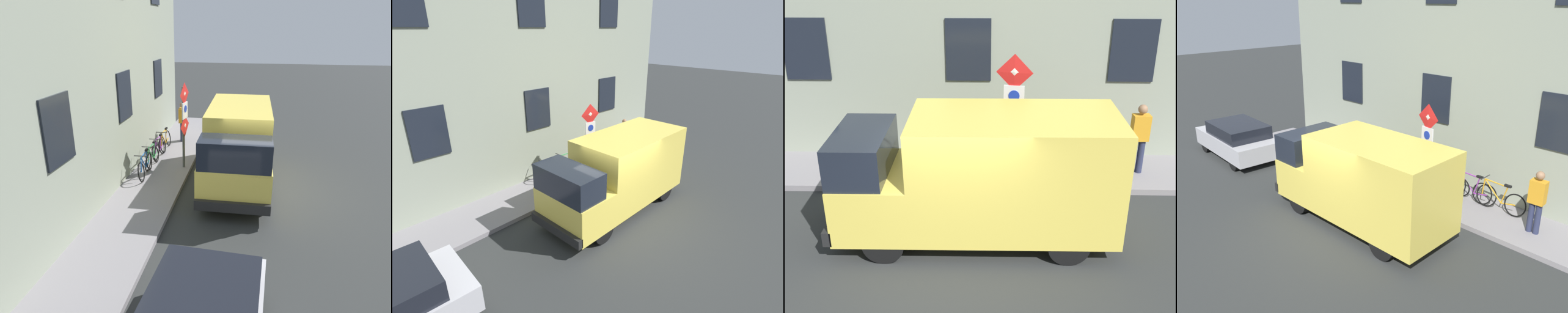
{
  "view_description": "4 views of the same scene",
  "coord_description": "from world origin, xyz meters",
  "views": [
    {
      "loc": [
        0.4,
        10.51,
        4.97
      ],
      "look_at": [
        2.11,
        0.47,
        1.15
      ],
      "focal_mm": 32.25,
      "sensor_mm": 36.0,
      "label": 1
    },
    {
      "loc": [
        -4.82,
        6.84,
        5.71
      ],
      "look_at": [
        2.35,
        -0.52,
        1.41
      ],
      "focal_mm": 28.33,
      "sensor_mm": 36.0,
      "label": 2
    },
    {
      "loc": [
        -7.49,
        -0.59,
        5.51
      ],
      "look_at": [
        2.1,
        -0.34,
        1.14
      ],
      "focal_mm": 45.68,
      "sensor_mm": 36.0,
      "label": 3
    },
    {
      "loc": [
        -6.26,
        -7.92,
        5.9
      ],
      "look_at": [
        2.0,
        0.39,
        1.45
      ],
      "focal_mm": 38.58,
      "sensor_mm": 36.0,
      "label": 4
    }
  ],
  "objects": [
    {
      "name": "sign_post_stacked",
      "position": [
        2.75,
        -1.05,
        2.0
      ],
      "size": [
        0.19,
        0.56,
        2.92
      ],
      "color": "#474C47",
      "rests_on": "sidewalk_slab"
    },
    {
      "name": "bicycle_blue",
      "position": [
        3.94,
        -0.09,
        0.51
      ],
      "size": [
        0.46,
        1.72,
        0.89
      ],
      "rotation": [
        0.0,
        0.0,
        1.62
      ],
      "color": "black",
      "rests_on": "sidewalk_slab"
    },
    {
      "name": "ground_plane",
      "position": [
        0.0,
        0.0,
        0.0
      ],
      "size": [
        80.0,
        80.0,
        0.0
      ],
      "primitive_type": "plane",
      "color": "#2C2E2D"
    },
    {
      "name": "pedestrian",
      "position": [
        3.47,
        -4.07,
        1.07
      ],
      "size": [
        0.28,
        0.41,
        1.72
      ],
      "rotation": [
        0.0,
        0.0,
        3.18
      ],
      "color": "#262B47",
      "rests_on": "sidewalk_slab"
    },
    {
      "name": "bicycle_purple",
      "position": [
        3.94,
        -1.88,
        0.51
      ],
      "size": [
        0.46,
        1.71,
        0.89
      ],
      "rotation": [
        0.0,
        0.0,
        1.56
      ],
      "color": "black",
      "rests_on": "sidewalk_slab"
    },
    {
      "name": "sidewalk_slab",
      "position": [
        3.52,
        0.0,
        0.07
      ],
      "size": [
        1.94,
        16.4,
        0.14
      ],
      "primitive_type": "cube",
      "color": "gray",
      "rests_on": "ground_plane"
    },
    {
      "name": "bicycle_green",
      "position": [
        3.94,
        -0.99,
        0.51
      ],
      "size": [
        0.46,
        1.71,
        0.89
      ],
      "rotation": [
        0.0,
        0.0,
        1.56
      ],
      "color": "black",
      "rests_on": "sidewalk_slab"
    },
    {
      "name": "delivery_van",
      "position": [
        0.85,
        -0.41,
        1.33
      ],
      "size": [
        2.04,
        5.35,
        2.5
      ],
      "rotation": [
        0.0,
        0.0,
        1.58
      ],
      "color": "#E4CB4F",
      "rests_on": "ground_plane"
    },
    {
      "name": "bicycle_orange",
      "position": [
        3.94,
        -2.78,
        0.51
      ],
      "size": [
        0.46,
        1.71,
        0.89
      ],
      "rotation": [
        0.0,
        0.0,
        1.56
      ],
      "color": "black",
      "rests_on": "sidewalk_slab"
    }
  ]
}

